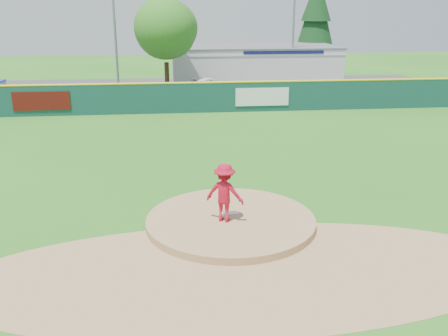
{
  "coord_description": "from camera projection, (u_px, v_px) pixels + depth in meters",
  "views": [
    {
      "loc": [
        -1.84,
        -14.79,
        6.81
      ],
      "look_at": [
        0.0,
        2.0,
        1.3
      ],
      "focal_mm": 40.0,
      "sensor_mm": 36.0,
      "label": 1
    }
  ],
  "objects": [
    {
      "name": "van",
      "position": [
        209.0,
        87.0,
        39.34
      ],
      "size": [
        5.63,
        4.3,
        1.42
      ],
      "primitive_type": "imported",
      "rotation": [
        0.0,
        0.0,
        2.01
      ],
      "color": "white",
      "rests_on": "parking_lot"
    },
    {
      "name": "light_pole_right",
      "position": [
        294.0,
        21.0,
        42.9
      ],
      "size": [
        1.75,
        0.25,
        10.0
      ],
      "color": "gray",
      "rests_on": "ground"
    },
    {
      "name": "fence_banners",
      "position": [
        154.0,
        99.0,
        32.61
      ],
      "size": [
        17.94,
        0.04,
        1.2
      ],
      "color": "#510F0B",
      "rests_on": "ground"
    },
    {
      "name": "pitching_rubber",
      "position": [
        230.0,
        213.0,
        16.48
      ],
      "size": [
        0.6,
        0.15,
        0.04
      ],
      "primitive_type": "cube",
      "color": "white",
      "rests_on": "pitchers_mound"
    },
    {
      "name": "deciduous_tree",
      "position": [
        166.0,
        36.0,
        38.29
      ],
      "size": [
        5.6,
        5.6,
        7.36
      ],
      "color": "#382314",
      "rests_on": "ground"
    },
    {
      "name": "outfield_fence",
      "position": [
        198.0,
        97.0,
        32.96
      ],
      "size": [
        40.0,
        0.14,
        2.07
      ],
      "color": "#123D38",
      "rests_on": "ground"
    },
    {
      "name": "infield_dirt_arc",
      "position": [
        244.0,
        271.0,
        13.45
      ],
      "size": [
        15.4,
        15.4,
        0.01
      ],
      "primitive_type": "cylinder",
      "color": "#9E774C",
      "rests_on": "ground"
    },
    {
      "name": "pool_building_grp",
      "position": [
        253.0,
        63.0,
        46.63
      ],
      "size": [
        15.2,
        8.2,
        3.31
      ],
      "color": "silver",
      "rests_on": "ground"
    },
    {
      "name": "pitcher",
      "position": [
        225.0,
        193.0,
        15.71
      ],
      "size": [
        1.41,
        1.15,
        1.89
      ],
      "primitive_type": "imported",
      "rotation": [
        0.0,
        0.0,
        2.71
      ],
      "color": "#B10F25",
      "rests_on": "pitchers_mound"
    },
    {
      "name": "ground",
      "position": [
        231.0,
        225.0,
        16.28
      ],
      "size": [
        120.0,
        120.0,
        0.0
      ],
      "primitive_type": "plane",
      "color": "#286B19",
      "rests_on": "ground"
    },
    {
      "name": "conifer_tree",
      "position": [
        316.0,
        19.0,
        49.93
      ],
      "size": [
        4.4,
        4.4,
        9.5
      ],
      "color": "#382314",
      "rests_on": "ground"
    },
    {
      "name": "light_pole_left",
      "position": [
        114.0,
        16.0,
        39.3
      ],
      "size": [
        1.75,
        0.25,
        11.0
      ],
      "color": "gray",
      "rests_on": "ground"
    },
    {
      "name": "parking_lot",
      "position": [
        192.0,
        91.0,
        41.8
      ],
      "size": [
        44.0,
        16.0,
        0.02
      ],
      "primitive_type": "cube",
      "color": "#38383A",
      "rests_on": "ground"
    },
    {
      "name": "pitchers_mound",
      "position": [
        231.0,
        225.0,
        16.28
      ],
      "size": [
        5.5,
        5.5,
        0.5
      ],
      "primitive_type": "cylinder",
      "color": "#9E774C",
      "rests_on": "ground"
    }
  ]
}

